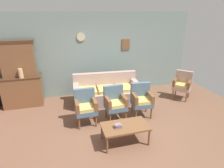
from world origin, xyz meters
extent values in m
plane|color=brown|center=(0.00, 0.00, 0.00)|extent=(7.68, 7.68, 0.00)
cube|color=gray|center=(0.00, 2.63, 1.35)|extent=(6.40, 0.06, 2.70)
cube|color=brown|center=(0.90, 2.58, 1.65)|extent=(0.28, 0.02, 0.36)
cylinder|color=beige|center=(-0.60, 2.58, 1.95)|extent=(0.26, 0.03, 0.26)
cube|color=brown|center=(-2.46, 2.25, 0.45)|extent=(1.10, 0.52, 0.90)
cube|color=#462D1B|center=(-2.46, 2.25, 0.92)|extent=(1.16, 0.55, 0.03)
cube|color=brown|center=(-2.46, 2.33, 1.41)|extent=(0.90, 0.36, 0.95)
cube|color=#462D1B|center=(-2.46, 2.33, 1.92)|extent=(0.99, 0.38, 0.08)
cylinder|color=tan|center=(-2.41, 2.08, 1.07)|extent=(0.13, 0.13, 0.27)
cube|color=tan|center=(-0.01, 1.71, 0.21)|extent=(2.05, 0.95, 0.42)
cube|color=tan|center=(0.02, 2.03, 0.66)|extent=(2.00, 0.32, 0.48)
cube|color=tan|center=(0.91, 1.63, 0.54)|extent=(0.22, 0.81, 0.24)
cube|color=tan|center=(-0.92, 1.78, 0.54)|extent=(0.22, 0.81, 0.24)
cube|color=tan|center=(0.57, 1.62, 0.47)|extent=(0.57, 0.60, 0.10)
cube|color=tan|center=(-0.01, 1.67, 0.47)|extent=(0.57, 0.60, 0.10)
cube|color=tan|center=(-0.59, 1.71, 0.47)|extent=(0.57, 0.60, 0.10)
cube|color=slate|center=(-0.80, 0.68, 0.38)|extent=(0.53, 0.49, 0.12)
cube|color=tan|center=(-0.80, 0.66, 0.47)|extent=(0.45, 0.41, 0.10)
cube|color=slate|center=(-0.80, 0.88, 0.67)|extent=(0.52, 0.11, 0.46)
cube|color=brown|center=(-0.58, 0.68, 0.55)|extent=(0.09, 0.48, 0.22)
cube|color=brown|center=(-1.02, 0.67, 0.55)|extent=(0.09, 0.48, 0.22)
cylinder|color=brown|center=(-0.59, 0.49, 0.16)|extent=(0.04, 0.04, 0.32)
cylinder|color=brown|center=(-1.01, 0.48, 0.16)|extent=(0.04, 0.04, 0.32)
cylinder|color=brown|center=(-0.59, 0.87, 0.16)|extent=(0.04, 0.04, 0.32)
cylinder|color=brown|center=(-1.01, 0.86, 0.16)|extent=(0.04, 0.04, 0.32)
cube|color=slate|center=(-0.03, 0.68, 0.38)|extent=(0.54, 0.50, 0.12)
cube|color=tan|center=(-0.03, 0.66, 0.47)|extent=(0.46, 0.42, 0.10)
cube|color=slate|center=(-0.03, 0.88, 0.67)|extent=(0.52, 0.12, 0.46)
cube|color=brown|center=(0.19, 0.69, 0.55)|extent=(0.10, 0.48, 0.22)
cube|color=brown|center=(-0.25, 0.67, 0.55)|extent=(0.10, 0.48, 0.22)
cylinder|color=brown|center=(0.19, 0.50, 0.16)|extent=(0.04, 0.04, 0.32)
cylinder|color=brown|center=(-0.23, 0.48, 0.16)|extent=(0.04, 0.04, 0.32)
cylinder|color=brown|center=(0.18, 0.88, 0.16)|extent=(0.04, 0.04, 0.32)
cylinder|color=brown|center=(-0.24, 0.86, 0.16)|extent=(0.04, 0.04, 0.32)
cube|color=slate|center=(0.71, 0.67, 0.38)|extent=(0.57, 0.53, 0.12)
cube|color=tan|center=(0.71, 0.65, 0.47)|extent=(0.48, 0.45, 0.10)
cube|color=slate|center=(0.73, 0.87, 0.67)|extent=(0.53, 0.15, 0.46)
cube|color=brown|center=(0.93, 0.65, 0.55)|extent=(0.13, 0.49, 0.22)
cube|color=brown|center=(0.49, 0.69, 0.55)|extent=(0.13, 0.49, 0.22)
cylinder|color=brown|center=(0.90, 0.46, 0.16)|extent=(0.04, 0.04, 0.32)
cylinder|color=brown|center=(0.49, 0.50, 0.16)|extent=(0.04, 0.04, 0.32)
cylinder|color=brown|center=(0.94, 0.84, 0.16)|extent=(0.04, 0.04, 0.32)
cylinder|color=brown|center=(0.52, 0.88, 0.16)|extent=(0.04, 0.04, 0.32)
cube|color=tan|center=(2.42, 1.35, 0.38)|extent=(0.71, 0.71, 0.12)
cube|color=tan|center=(2.41, 1.33, 0.47)|extent=(0.60, 0.60, 0.10)
cube|color=tan|center=(2.57, 1.49, 0.67)|extent=(0.43, 0.45, 0.46)
cube|color=brown|center=(2.57, 1.19, 0.55)|extent=(0.40, 0.39, 0.22)
cube|color=brown|center=(2.27, 1.51, 0.55)|extent=(0.40, 0.39, 0.22)
cylinder|color=brown|center=(2.43, 1.07, 0.16)|extent=(0.04, 0.04, 0.32)
cylinder|color=brown|center=(2.14, 1.37, 0.16)|extent=(0.04, 0.04, 0.32)
cylinder|color=brown|center=(2.70, 1.33, 0.16)|extent=(0.04, 0.04, 0.32)
cylinder|color=brown|center=(2.42, 1.63, 0.16)|extent=(0.04, 0.04, 0.32)
cube|color=brown|center=(-0.10, -0.28, 0.40)|extent=(1.00, 0.56, 0.04)
cylinder|color=brown|center=(-0.56, -0.04, 0.19)|extent=(0.04, 0.04, 0.38)
cylinder|color=brown|center=(0.36, -0.04, 0.19)|extent=(0.04, 0.04, 0.38)
cylinder|color=brown|center=(-0.56, -0.52, 0.19)|extent=(0.04, 0.04, 0.38)
cylinder|color=brown|center=(0.36, -0.52, 0.19)|extent=(0.04, 0.04, 0.38)
cube|color=gray|center=(-0.27, -0.31, 0.43)|extent=(0.15, 0.08, 0.03)
cube|color=#E79756|center=(-0.26, -0.30, 0.46)|extent=(0.11, 0.08, 0.02)
cube|color=slate|center=(-0.26, -0.31, 0.48)|extent=(0.14, 0.09, 0.02)
cube|color=gray|center=(-0.28, -0.30, 0.50)|extent=(0.13, 0.09, 0.02)
camera|label=1|loc=(-1.31, -3.52, 2.70)|focal=30.34mm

